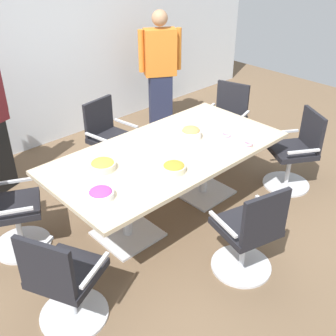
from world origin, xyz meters
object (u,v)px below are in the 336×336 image
(office_chair_1, at_px, (64,283))
(person_standing_2, at_px, (160,70))
(office_chair_2, at_px, (249,235))
(office_chair_3, at_px, (295,154))
(snack_bowl_chips_orange, at_px, (174,167))
(donut_platter, at_px, (236,140))
(conference_table, at_px, (168,162))
(snack_bowl_candy_mix, at_px, (101,193))
(snack_bowl_chips_yellow, at_px, (103,165))
(snack_bowl_cookies, at_px, (191,133))
(office_chair_4, at_px, (226,123))
(office_chair_0, at_px, (9,213))
(office_chair_5, at_px, (110,142))

(office_chair_1, xyz_separation_m, person_standing_2, (2.93, 2.16, 0.48))
(office_chair_2, xyz_separation_m, office_chair_3, (1.53, 0.50, 0.00))
(office_chair_3, bearing_deg, snack_bowl_chips_orange, 111.95)
(donut_platter, bearing_deg, office_chair_2, -133.77)
(conference_table, xyz_separation_m, snack_bowl_candy_mix, (-0.95, -0.21, 0.17))
(conference_table, bearing_deg, snack_bowl_chips_yellow, 167.49)
(snack_bowl_cookies, height_order, donut_platter, snack_bowl_cookies)
(office_chair_4, height_order, snack_bowl_cookies, office_chair_4)
(office_chair_0, relative_size, snack_bowl_candy_mix, 4.24)
(donut_platter, bearing_deg, office_chair_4, 43.10)
(snack_bowl_chips_yellow, bearing_deg, snack_bowl_chips_orange, -46.41)
(person_standing_2, relative_size, donut_platter, 4.40)
(conference_table, xyz_separation_m, office_chair_4, (1.52, 0.49, -0.22))
(office_chair_2, bearing_deg, person_standing_2, 76.37)
(office_chair_2, relative_size, snack_bowl_chips_yellow, 3.85)
(snack_bowl_chips_yellow, relative_size, snack_bowl_cookies, 1.10)
(conference_table, relative_size, snack_bowl_chips_orange, 11.07)
(office_chair_1, relative_size, office_chair_4, 1.00)
(office_chair_0, xyz_separation_m, donut_platter, (2.07, -0.93, 0.36))
(office_chair_2, xyz_separation_m, snack_bowl_candy_mix, (-0.85, 0.89, 0.39))
(person_standing_2, xyz_separation_m, snack_bowl_candy_mix, (-2.36, -1.87, -0.09))
(office_chair_0, distance_m, office_chair_4, 2.96)
(person_standing_2, bearing_deg, snack_bowl_chips_yellow, 66.54)
(office_chair_5, bearing_deg, snack_bowl_candy_mix, 42.64)
(office_chair_5, distance_m, snack_bowl_chips_orange, 1.50)
(office_chair_3, distance_m, person_standing_2, 2.31)
(conference_table, distance_m, snack_bowl_candy_mix, 0.99)
(office_chair_4, bearing_deg, snack_bowl_chips_orange, 99.08)
(conference_table, xyz_separation_m, person_standing_2, (1.41, 1.66, 0.26))
(donut_platter, bearing_deg, snack_bowl_chips_orange, 178.60)
(person_standing_2, bearing_deg, office_chair_5, 53.22)
(office_chair_0, bearing_deg, office_chair_4, 114.56)
(person_standing_2, height_order, snack_bowl_candy_mix, person_standing_2)
(snack_bowl_candy_mix, bearing_deg, office_chair_1, -153.18)
(office_chair_0, xyz_separation_m, snack_bowl_chips_yellow, (0.76, -0.45, 0.39))
(snack_bowl_chips_yellow, xyz_separation_m, donut_platter, (1.30, -0.49, -0.03))
(office_chair_4, bearing_deg, snack_bowl_candy_mix, 90.15)
(office_chair_0, xyz_separation_m, snack_bowl_chips_orange, (1.21, -0.91, 0.38))
(office_chair_5, bearing_deg, snack_bowl_cookies, 95.61)
(office_chair_4, bearing_deg, conference_table, 92.14)
(person_standing_2, xyz_separation_m, snack_bowl_chips_yellow, (-2.08, -1.51, -0.09))
(office_chair_5, xyz_separation_m, person_standing_2, (1.34, 0.56, 0.48))
(snack_bowl_cookies, relative_size, snack_bowl_chips_orange, 0.99)
(person_standing_2, distance_m, donut_platter, 2.15)
(office_chair_3, bearing_deg, snack_bowl_cookies, 90.82)
(office_chair_4, bearing_deg, office_chair_2, 118.74)
(office_chair_1, bearing_deg, office_chair_4, 83.03)
(office_chair_0, relative_size, office_chair_2, 1.00)
(office_chair_3, xyz_separation_m, office_chair_4, (0.09, 1.09, 0.00))
(snack_bowl_chips_orange, relative_size, snack_bowl_candy_mix, 1.01)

